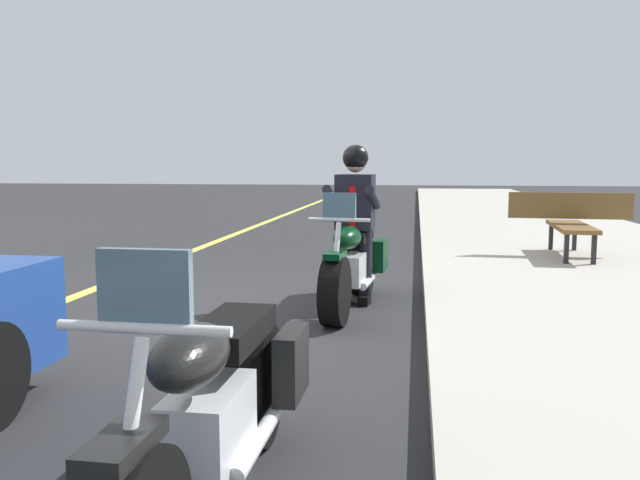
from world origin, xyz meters
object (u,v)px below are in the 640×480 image
rider_main (355,210)px  bench_sidewalk (571,219)px  motorcycle_parked (213,412)px  motorcycle_main (352,265)px

rider_main → bench_sidewalk: rider_main is taller
rider_main → motorcycle_parked: (4.39, -0.21, -0.58)m
motorcycle_main → bench_sidewalk: motorcycle_main is taller
motorcycle_main → rider_main: 0.61m
motorcycle_parked → bench_sidewalk: bearing=157.1°
motorcycle_main → motorcycle_parked: size_ratio=1.00×
motorcycle_parked → motorcycle_main: bearing=177.3°
motorcycle_main → motorcycle_parked: (4.20, -0.20, 0.00)m
bench_sidewalk → motorcycle_main: bearing=-41.7°
rider_main → bench_sidewalk: size_ratio=0.95×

